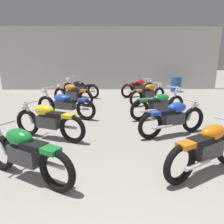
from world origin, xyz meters
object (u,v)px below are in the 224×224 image
(motorcycle_left_row_5, at_px, (80,88))
(motorcycle_right_row_3, at_px, (159,104))
(motorcycle_left_row_3, at_px, (65,104))
(motorcycle_right_row_1, at_px, (208,147))
(motorcycle_left_row_4, at_px, (72,94))
(motorcycle_right_row_2, at_px, (173,118))
(motorcycle_right_row_5, at_px, (138,87))
(oil_drum, at_px, (176,84))
(motorcycle_left_row_1, at_px, (25,153))
(motorcycle_right_row_4, at_px, (148,94))
(motorcycle_left_row_2, at_px, (48,121))

(motorcycle_left_row_5, bearing_deg, motorcycle_right_row_3, -50.30)
(motorcycle_left_row_3, bearing_deg, motorcycle_right_row_1, -47.91)
(motorcycle_left_row_4, bearing_deg, motorcycle_right_row_3, -31.16)
(motorcycle_left_row_3, relative_size, motorcycle_left_row_4, 1.15)
(motorcycle_left_row_5, height_order, motorcycle_right_row_2, motorcycle_left_row_5)
(motorcycle_right_row_1, relative_size, motorcycle_right_row_5, 0.97)
(motorcycle_left_row_3, height_order, motorcycle_right_row_5, motorcycle_left_row_3)
(motorcycle_right_row_1, height_order, motorcycle_right_row_3, motorcycle_right_row_3)
(motorcycle_right_row_2, bearing_deg, oil_drum, 71.69)
(oil_drum, bearing_deg, motorcycle_left_row_1, -120.97)
(motorcycle_left_row_3, height_order, oil_drum, motorcycle_left_row_3)
(motorcycle_left_row_4, height_order, motorcycle_right_row_4, same)
(motorcycle_right_row_4, bearing_deg, motorcycle_right_row_2, -90.60)
(motorcycle_left_row_1, relative_size, motorcycle_left_row_5, 0.92)
(motorcycle_right_row_4, xyz_separation_m, motorcycle_right_row_5, (-0.14, 1.82, 0.00))
(motorcycle_right_row_1, xyz_separation_m, motorcycle_right_row_4, (-0.01, 5.23, 0.00))
(motorcycle_left_row_1, distance_m, motorcycle_right_row_3, 4.60)
(motorcycle_left_row_1, relative_size, motorcycle_right_row_3, 0.89)
(motorcycle_right_row_3, bearing_deg, motorcycle_left_row_5, 129.70)
(motorcycle_left_row_4, distance_m, oil_drum, 6.20)
(motorcycle_left_row_3, bearing_deg, motorcycle_right_row_2, -28.57)
(motorcycle_left_row_5, xyz_separation_m, oil_drum, (5.20, 1.47, -0.03))
(motorcycle_left_row_5, xyz_separation_m, motorcycle_right_row_3, (3.01, -3.63, 0.00))
(motorcycle_left_row_5, xyz_separation_m, motorcycle_right_row_5, (2.88, 0.06, 0.01))
(oil_drum, bearing_deg, motorcycle_right_row_2, -108.31)
(motorcycle_left_row_1, bearing_deg, motorcycle_right_row_1, 2.84)
(motorcycle_right_row_5, bearing_deg, motorcycle_right_row_1, -88.76)
(motorcycle_left_row_3, xyz_separation_m, motorcycle_right_row_5, (2.91, 3.66, 0.01))
(motorcycle_right_row_2, bearing_deg, motorcycle_right_row_1, -88.52)
(motorcycle_right_row_2, bearing_deg, motorcycle_left_row_1, -147.21)
(motorcycle_right_row_3, bearing_deg, motorcycle_right_row_2, -90.99)
(motorcycle_left_row_5, distance_m, motorcycle_right_row_3, 4.71)
(motorcycle_left_row_2, height_order, motorcycle_left_row_4, same)
(motorcycle_left_row_2, height_order, motorcycle_left_row_5, motorcycle_left_row_5)
(motorcycle_right_row_2, bearing_deg, motorcycle_right_row_5, 91.16)
(motorcycle_left_row_3, distance_m, motorcycle_left_row_5, 3.59)
(motorcycle_left_row_4, bearing_deg, motorcycle_left_row_2, -89.55)
(motorcycle_right_row_4, height_order, oil_drum, motorcycle_right_row_4)
(motorcycle_left_row_1, relative_size, motorcycle_left_row_2, 0.95)
(motorcycle_left_row_1, xyz_separation_m, motorcycle_right_row_4, (2.98, 5.38, 0.00))
(motorcycle_left_row_1, bearing_deg, motorcycle_left_row_2, 93.45)
(motorcycle_left_row_4, bearing_deg, motorcycle_left_row_3, -88.17)
(motorcycle_left_row_3, distance_m, oil_drum, 7.29)
(motorcycle_right_row_3, bearing_deg, motorcycle_right_row_1, -89.70)
(motorcycle_right_row_2, bearing_deg, motorcycle_right_row_4, 89.40)
(motorcycle_left_row_1, bearing_deg, motorcycle_right_row_4, 61.00)
(motorcycle_left_row_1, relative_size, motorcycle_right_row_1, 1.00)
(motorcycle_right_row_5, bearing_deg, motorcycle_left_row_2, -118.22)
(motorcycle_right_row_3, relative_size, motorcycle_right_row_4, 1.18)
(motorcycle_right_row_1, height_order, oil_drum, motorcycle_right_row_1)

